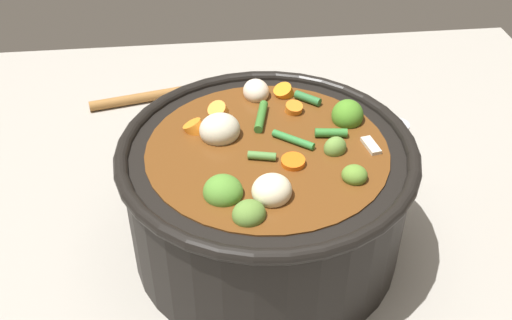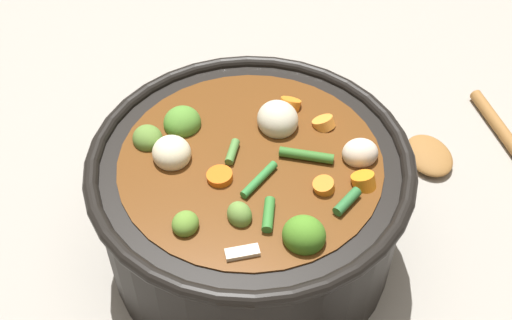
% 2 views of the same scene
% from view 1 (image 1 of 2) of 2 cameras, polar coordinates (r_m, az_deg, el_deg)
% --- Properties ---
extents(ground_plane, '(1.10, 1.10, 0.00)m').
position_cam_1_polar(ground_plane, '(0.76, 0.93, -7.81)').
color(ground_plane, '#9E998E').
extents(cooking_pot, '(0.33, 0.33, 0.17)m').
position_cam_1_polar(cooking_pot, '(0.70, 0.99, -3.25)').
color(cooking_pot, black).
rests_on(cooking_pot, ground_plane).
extents(wooden_spoon, '(0.18, 0.19, 0.02)m').
position_cam_1_polar(wooden_spoon, '(0.97, -9.37, 3.87)').
color(wooden_spoon, olive).
rests_on(wooden_spoon, ground_plane).
extents(salt_shaker, '(0.03, 0.03, 0.09)m').
position_cam_1_polar(salt_shaker, '(0.84, 12.76, 0.77)').
color(salt_shaker, silver).
rests_on(salt_shaker, ground_plane).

